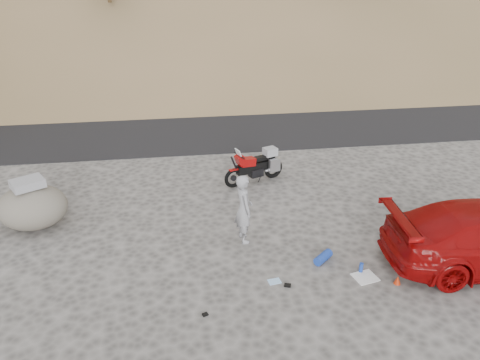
{
  "coord_description": "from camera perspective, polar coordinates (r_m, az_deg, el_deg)",
  "views": [
    {
      "loc": [
        -1.34,
        -9.15,
        6.02
      ],
      "look_at": [
        0.14,
        1.29,
        1.0
      ],
      "focal_mm": 35.0,
      "sensor_mm": 36.0,
      "label": 1
    }
  ],
  "objects": [
    {
      "name": "ground",
      "position": [
        11.03,
        0.21,
        -7.61
      ],
      "size": [
        140.0,
        140.0,
        0.0
      ],
      "primitive_type": "plane",
      "color": "#454340",
      "rests_on": "ground"
    },
    {
      "name": "gear_blue_mat",
      "position": [
        10.52,
        10.1,
        -9.27
      ],
      "size": [
        0.5,
        0.47,
        0.2
      ],
      "primitive_type": "cylinder",
      "rotation": [
        0.0,
        1.57,
        0.72
      ],
      "color": "#1A399D",
      "rests_on": "ground"
    },
    {
      "name": "gear_blue_cloth",
      "position": [
        9.86,
        4.22,
        -12.22
      ],
      "size": [
        0.28,
        0.23,
        0.01
      ],
      "primitive_type": "cube",
      "rotation": [
        0.0,
        0.0,
        0.15
      ],
      "color": "#98C0EB",
      "rests_on": "ground"
    },
    {
      "name": "road",
      "position": [
        19.17,
        -3.7,
        7.09
      ],
      "size": [
        120.0,
        7.0,
        0.05
      ],
      "primitive_type": "cube",
      "color": "black",
      "rests_on": "ground"
    },
    {
      "name": "gear_white_cloth",
      "position": [
        10.28,
        15.0,
        -11.37
      ],
      "size": [
        0.56,
        0.52,
        0.02
      ],
      "primitive_type": "cube",
      "rotation": [
        0.0,
        0.0,
        0.23
      ],
      "color": "white",
      "rests_on": "ground"
    },
    {
      "name": "gear_bottle",
      "position": [
        10.35,
        14.54,
        -10.31
      ],
      "size": [
        0.09,
        0.09,
        0.23
      ],
      "primitive_type": "cylinder",
      "rotation": [
        0.0,
        0.0,
        -0.1
      ],
      "color": "#1A399D",
      "rests_on": "ground"
    },
    {
      "name": "boulder",
      "position": [
        12.46,
        -23.97,
        -2.97
      ],
      "size": [
        2.02,
        1.86,
        1.26
      ],
      "rotation": [
        0.0,
        0.0,
        0.33
      ],
      "color": "#59544C",
      "rests_on": "ground"
    },
    {
      "name": "motorcycle",
      "position": [
        13.72,
        2.07,
        1.72
      ],
      "size": [
        1.87,
        0.98,
        1.17
      ],
      "rotation": [
        0.0,
        0.0,
        0.38
      ],
      "color": "black",
      "rests_on": "ground"
    },
    {
      "name": "man",
      "position": [
        11.14,
        0.44,
        -7.26
      ],
      "size": [
        0.49,
        0.66,
        1.67
      ],
      "primitive_type": "imported",
      "rotation": [
        0.0,
        0.0,
        1.73
      ],
      "color": "gray",
      "rests_on": "ground"
    },
    {
      "name": "gear_glove_b",
      "position": [
        9.08,
        -4.27,
        -16.03
      ],
      "size": [
        0.13,
        0.11,
        0.03
      ],
      "primitive_type": "cube",
      "rotation": [
        0.0,
        0.0,
        0.39
      ],
      "color": "black",
      "rests_on": "ground"
    },
    {
      "name": "gear_funnel",
      "position": [
        10.25,
        18.66,
        -11.46
      ],
      "size": [
        0.16,
        0.16,
        0.18
      ],
      "primitive_type": "cone",
      "rotation": [
        0.0,
        0.0,
        -0.11
      ],
      "color": "#BA2B0C",
      "rests_on": "ground"
    },
    {
      "name": "gear_glove_a",
      "position": [
        9.76,
        5.82,
        -12.66
      ],
      "size": [
        0.16,
        0.14,
        0.04
      ],
      "primitive_type": "cube",
      "rotation": [
        0.0,
        0.0,
        -0.34
      ],
      "color": "black",
      "rests_on": "ground"
    }
  ]
}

